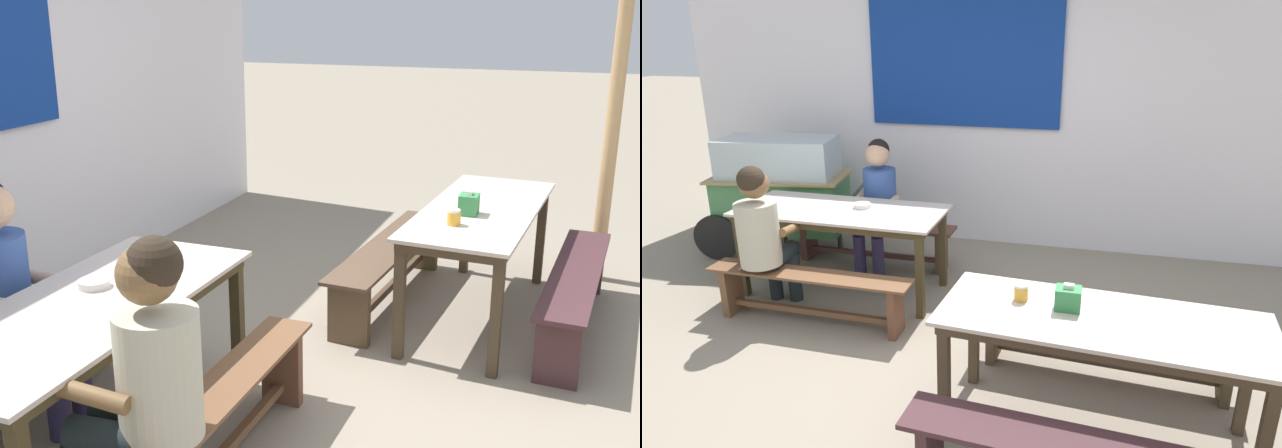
# 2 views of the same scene
# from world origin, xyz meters

# --- Properties ---
(ground_plane) EXTENTS (40.00, 40.00, 0.00)m
(ground_plane) POSITION_xyz_m (0.00, 0.00, 0.00)
(ground_plane) COLOR gray
(dining_table_far) EXTENTS (1.78, 0.77, 0.76)m
(dining_table_far) POSITION_xyz_m (-1.16, 1.03, 0.69)
(dining_table_far) COLOR beige
(dining_table_far) RESTS_ON ground_plane
(dining_table_near) EXTENTS (1.81, 0.81, 0.76)m
(dining_table_near) POSITION_xyz_m (1.03, -0.38, 0.68)
(dining_table_near) COLOR beige
(dining_table_near) RESTS_ON ground_plane
(bench_far_front) EXTENTS (1.67, 0.27, 0.43)m
(bench_far_front) POSITION_xyz_m (-1.17, 0.41, 0.27)
(bench_far_front) COLOR brown
(bench_far_front) RESTS_ON ground_plane
(bench_near_back) EXTENTS (1.76, 0.44, 0.43)m
(bench_near_back) POSITION_xyz_m (1.08, 0.23, 0.29)
(bench_near_back) COLOR brown
(bench_near_back) RESTS_ON ground_plane
(bench_near_front) EXTENTS (1.77, 0.41, 0.43)m
(bench_near_front) POSITION_xyz_m (0.98, -1.00, 0.29)
(bench_near_front) COLOR #42262B
(bench_near_front) RESTS_ON ground_plane
(person_left_back_turned) EXTENTS (0.45, 0.55, 1.26)m
(person_left_back_turned) POSITION_xyz_m (-1.57, 0.48, 0.72)
(person_left_back_turned) COLOR #1F282B
(person_left_back_turned) RESTS_ON ground_plane
(person_center_facing) EXTENTS (0.42, 0.57, 1.25)m
(person_center_facing) POSITION_xyz_m (-1.05, 1.57, 0.71)
(person_center_facing) COLOR #332C53
(person_center_facing) RESTS_ON ground_plane
(tissue_box) EXTENTS (0.14, 0.11, 0.15)m
(tissue_box) POSITION_xyz_m (0.84, -0.32, 0.82)
(tissue_box) COLOR #327F46
(tissue_box) RESTS_ON dining_table_near
(condiment_jar) EXTENTS (0.08, 0.08, 0.10)m
(condiment_jar) POSITION_xyz_m (0.58, -0.28, 0.81)
(condiment_jar) COLOR gold
(condiment_jar) RESTS_ON dining_table_near
(soup_bowl) EXTENTS (0.15, 0.15, 0.04)m
(soup_bowl) POSITION_xyz_m (-1.00, 1.11, 0.78)
(soup_bowl) COLOR silver
(soup_bowl) RESTS_ON dining_table_far
(wooden_support_post) EXTENTS (0.10, 0.10, 2.39)m
(wooden_support_post) POSITION_xyz_m (2.06, -1.14, 1.20)
(wooden_support_post) COLOR tan
(wooden_support_post) RESTS_ON ground_plane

